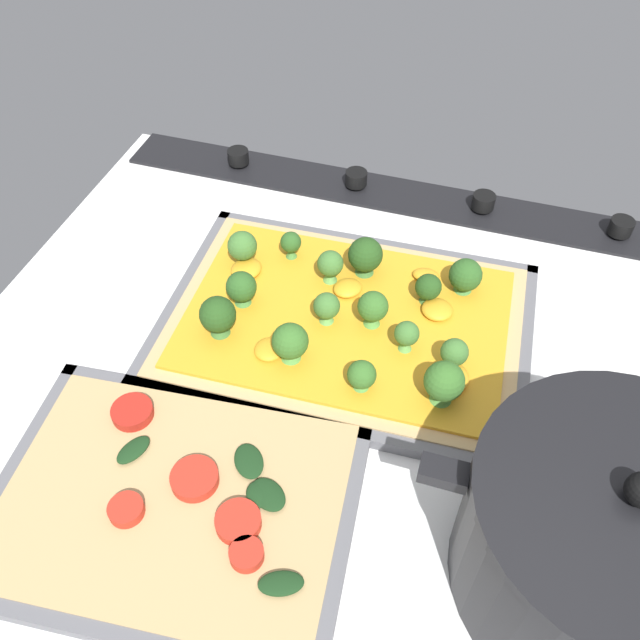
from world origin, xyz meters
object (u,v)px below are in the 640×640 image
baking_tray_front (346,326)px  cooking_pot (606,542)px  broccoli_pizza (346,316)px  baking_tray_back (174,504)px  veggie_pizza_back (176,499)px

baking_tray_front → cooking_pot: bearing=141.6°
cooking_pot → baking_tray_front: bearing=-38.4°
broccoli_pizza → baking_tray_back: 25.28cm
baking_tray_back → cooking_pot: size_ratio=1.16×
baking_tray_front → broccoli_pizza: broccoli_pizza is taller
broccoli_pizza → baking_tray_back: size_ratio=1.12×
veggie_pizza_back → baking_tray_back: bearing=38.6°
baking_tray_back → veggie_pizza_back: size_ratio=1.09×
cooking_pot → veggie_pizza_back: bearing=6.7°
baking_tray_back → broccoli_pizza: bearing=-109.6°
veggie_pizza_back → cooking_pot: 33.75cm
baking_tray_back → cooking_pot: cooking_pot is taller
baking_tray_back → cooking_pot: (-33.35, -4.08, 6.08)cm
cooking_pot → broccoli_pizza: bearing=-38.3°
broccoli_pizza → baking_tray_front: bearing=-66.4°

